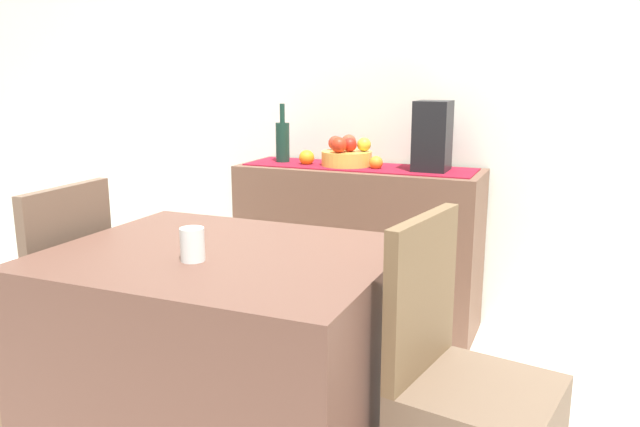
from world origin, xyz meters
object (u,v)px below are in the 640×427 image
sideboard_console (358,247)px  chair_near_window (45,351)px  coffee_maker (432,137)px  wine_bottle (283,141)px  dining_table (225,362)px  coffee_cup (192,244)px  fruit_bowl (347,158)px

sideboard_console → chair_near_window: bearing=-120.3°
coffee_maker → sideboard_console: bearing=180.0°
sideboard_console → wine_bottle: wine_bottle is taller
dining_table → coffee_cup: size_ratio=10.51×
wine_bottle → dining_table: size_ratio=0.29×
fruit_bowl → dining_table: bearing=-86.7°
dining_table → coffee_cup: 0.44m
wine_bottle → coffee_cup: (0.41, -1.44, -0.15)m
coffee_cup → chair_near_window: bearing=171.2°
fruit_bowl → dining_table: fruit_bowl is taller
sideboard_console → fruit_bowl: size_ratio=4.83×
fruit_bowl → dining_table: 1.41m
wine_bottle → dining_table: bearing=-71.9°
fruit_bowl → wine_bottle: bearing=-180.0°
dining_table → chair_near_window: bearing=180.0°
chair_near_window → dining_table: bearing=-0.0°
fruit_bowl → chair_near_window: 1.62m
chair_near_window → sideboard_console: bearing=59.7°
dining_table → coffee_cup: bearing=-101.7°
fruit_bowl → chair_near_window: bearing=-118.2°
sideboard_console → coffee_maker: coffee_maker is taller
coffee_cup → coffee_maker: bearing=75.3°
sideboard_console → fruit_bowl: fruit_bowl is taller
fruit_bowl → wine_bottle: wine_bottle is taller
coffee_cup → chair_near_window: chair_near_window is taller
coffee_maker → dining_table: size_ratio=0.32×
wine_bottle → chair_near_window: wine_bottle is taller
dining_table → sideboard_console: bearing=90.5°
coffee_cup → chair_near_window: 0.93m
dining_table → chair_near_window: chair_near_window is taller
coffee_maker → chair_near_window: 1.89m
sideboard_console → coffee_cup: (-0.01, -1.44, 0.38)m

